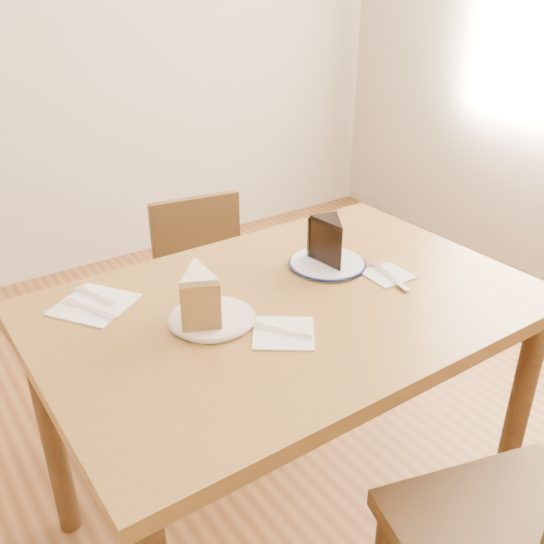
{
  "coord_description": "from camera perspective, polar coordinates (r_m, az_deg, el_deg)",
  "views": [
    {
      "loc": [
        -0.76,
        -1.03,
        1.49
      ],
      "look_at": [
        -0.0,
        0.07,
        0.8
      ],
      "focal_mm": 40.0,
      "sensor_mm": 36.0,
      "label": 1
    }
  ],
  "objects": [
    {
      "name": "plate_cream",
      "position": [
        1.4,
        -5.68,
        -4.35
      ],
      "size": [
        0.19,
        0.19,
        0.01
      ],
      "primitive_type": "cylinder",
      "color": "silver",
      "rests_on": "table"
    },
    {
      "name": "chair_far",
      "position": [
        2.14,
        -5.76,
        -2.59
      ],
      "size": [
        0.43,
        0.43,
        0.77
      ],
      "rotation": [
        0.0,
        0.0,
        2.99
      ],
      "color": "#301E0E",
      "rests_on": "ground"
    },
    {
      "name": "knife_spare",
      "position": [
        1.49,
        -16.7,
        -3.4
      ],
      "size": [
        0.08,
        0.15,
        0.0
      ],
      "primitive_type": "cube",
      "rotation": [
        0.0,
        0.0,
        0.41
      ],
      "color": "silver",
      "rests_on": "napkin_spare"
    },
    {
      "name": "ground",
      "position": [
        1.96,
        1.34,
        -22.04
      ],
      "size": [
        4.0,
        4.0,
        0.0
      ],
      "primitive_type": "plane",
      "color": "#4E2C14",
      "rests_on": "ground"
    },
    {
      "name": "carrot_cake",
      "position": [
        1.38,
        -6.93,
        -2.11
      ],
      "size": [
        0.13,
        0.14,
        0.11
      ],
      "primitive_type": null,
      "rotation": [
        0.0,
        0.0,
        -0.41
      ],
      "color": "beige",
      "rests_on": "plate_cream"
    },
    {
      "name": "plate_navy",
      "position": [
        1.65,
        5.22,
        0.8
      ],
      "size": [
        0.2,
        0.2,
        0.01
      ],
      "primitive_type": "cylinder",
      "color": "white",
      "rests_on": "table"
    },
    {
      "name": "table",
      "position": [
        1.53,
        1.61,
        -5.92
      ],
      "size": [
        1.2,
        0.8,
        0.75
      ],
      "color": "#543716",
      "rests_on": "ground"
    },
    {
      "name": "napkin_spare",
      "position": [
        1.52,
        -16.37,
        -2.95
      ],
      "size": [
        0.23,
        0.23,
        0.0
      ],
      "primitive_type": "cube",
      "rotation": [
        0.0,
        0.0,
        0.59
      ],
      "color": "white",
      "rests_on": "table"
    },
    {
      "name": "napkin_cream",
      "position": [
        1.35,
        1.09,
        -5.76
      ],
      "size": [
        0.19,
        0.19,
        0.0
      ],
      "primitive_type": "cube",
      "rotation": [
        0.0,
        0.0,
        0.94
      ],
      "color": "white",
      "rests_on": "table"
    },
    {
      "name": "fork_spare",
      "position": [
        1.55,
        -16.31,
        -2.2
      ],
      "size": [
        0.05,
        0.14,
        0.0
      ],
      "primitive_type": "cube",
      "rotation": [
        0.0,
        0.0,
        0.3
      ],
      "color": "white",
      "rests_on": "napkin_spare"
    },
    {
      "name": "napkin_navy",
      "position": [
        1.62,
        10.82,
        -0.25
      ],
      "size": [
        0.12,
        0.12,
        0.0
      ],
      "primitive_type": "cube",
      "rotation": [
        0.0,
        0.0,
        -0.05
      ],
      "color": "white",
      "rests_on": "table"
    },
    {
      "name": "fork_cream",
      "position": [
        1.35,
        0.97,
        -5.59
      ],
      "size": [
        0.09,
        0.13,
        0.0
      ],
      "primitive_type": "cube",
      "rotation": [
        0.0,
        0.0,
        0.56
      ],
      "color": "silver",
      "rests_on": "napkin_cream"
    },
    {
      "name": "chocolate_cake",
      "position": [
        1.62,
        5.65,
        2.64
      ],
      "size": [
        0.1,
        0.13,
        0.11
      ],
      "primitive_type": null,
      "rotation": [
        0.0,
        0.0,
        2.92
      ],
      "color": "black",
      "rests_on": "plate_navy"
    },
    {
      "name": "knife_navy",
      "position": [
        1.61,
        10.98,
        -0.36
      ],
      "size": [
        0.05,
        0.17,
        0.0
      ],
      "primitive_type": "cube",
      "rotation": [
        0.0,
        0.0,
        -0.22
      ],
      "color": "white",
      "rests_on": "napkin_navy"
    }
  ]
}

